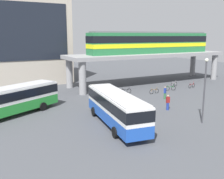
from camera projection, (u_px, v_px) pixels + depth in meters
name	position (u px, v px, depth m)	size (l,w,h in m)	color
ground_plane	(87.00, 99.00, 36.04)	(120.00, 120.00, 0.00)	#47494F
station_building	(1.00, 37.00, 46.53)	(22.69, 13.40, 16.96)	#B2A899
elevated_platform	(149.00, 57.00, 47.01)	(30.99, 7.38, 5.55)	gray
train	(152.00, 42.00, 46.73)	(24.80, 2.96, 3.84)	#26723F
bus_main	(116.00, 106.00, 25.13)	(4.16, 11.30, 3.22)	#1E4CB2
bus_secondary	(13.00, 98.00, 28.18)	(10.99, 7.26, 3.22)	#268C33
bicycle_black	(126.00, 91.00, 39.41)	(1.78, 0.34, 1.04)	black
bicycle_brown	(154.00, 91.00, 39.24)	(1.79, 0.13, 1.04)	black
bicycle_silver	(174.00, 84.00, 44.77)	(1.75, 0.50, 1.04)	black
bicycle_red	(192.00, 86.00, 43.65)	(1.76, 0.42, 1.04)	black
bicycle_green	(170.00, 88.00, 41.50)	(1.72, 0.60, 1.04)	black
bicycle_orange	(119.00, 95.00, 36.92)	(1.75, 0.51, 1.04)	black
pedestrian_by_bike_rack	(165.00, 93.00, 35.81)	(0.48, 0.44, 1.77)	#33663F
pedestrian_walking_across	(168.00, 103.00, 30.51)	(0.43, 0.32, 1.84)	navy
pedestrian_waiting_near_stop	(104.00, 96.00, 34.28)	(0.45, 0.34, 1.69)	navy
lamp_post	(205.00, 86.00, 25.30)	(0.36, 0.36, 6.56)	#3F3F44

